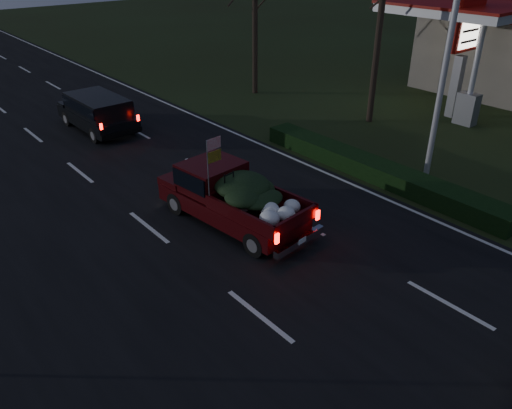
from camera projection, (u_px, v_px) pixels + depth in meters
ground at (259, 316)px, 11.13m from camera, size 120.00×120.00×0.00m
road_asphalt at (259, 316)px, 11.12m from camera, size 14.00×120.00×0.02m
hedge_row at (375, 170)px, 17.41m from camera, size 1.00×10.00×0.60m
light_pole at (455, 11)px, 15.24m from camera, size 0.50×0.90×9.16m
gas_price_pylon at (466, 33)px, 21.74m from camera, size 2.00×0.41×5.57m
gas_canopy at (471, 13)px, 23.28m from camera, size 7.10×6.10×4.88m
pickup_truck at (232, 194)px, 14.37m from camera, size 2.32×4.92×2.49m
lead_suv at (98, 110)px, 21.35m from camera, size 1.88×4.36×1.25m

